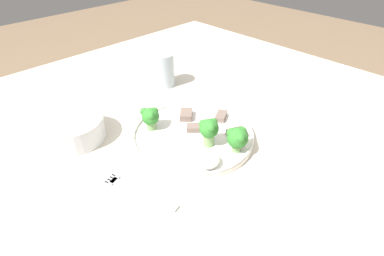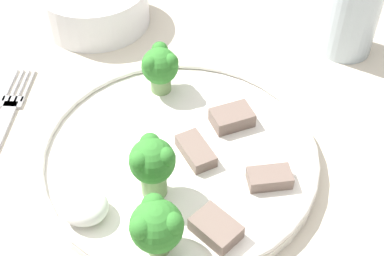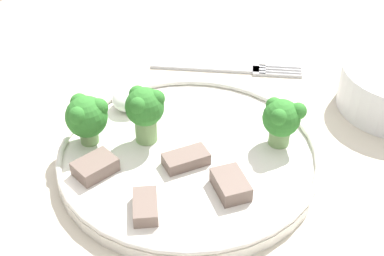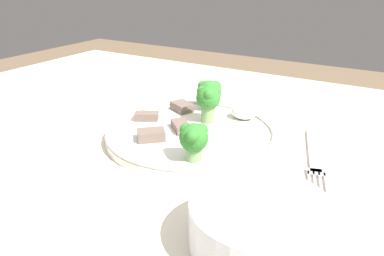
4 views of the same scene
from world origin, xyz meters
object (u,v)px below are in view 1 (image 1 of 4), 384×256
object	(u,v)px
dinner_plate	(193,135)
drinking_glass	(163,71)
cream_bowl	(73,129)
fork	(131,188)

from	to	relation	value
dinner_plate	drinking_glass	distance (m)	0.27
cream_bowl	dinner_plate	bearing A→B (deg)	-44.65
fork	drinking_glass	world-z (taller)	drinking_glass
cream_bowl	drinking_glass	size ratio (longest dim) A/B	1.41
drinking_glass	fork	bearing A→B (deg)	-138.82
cream_bowl	drinking_glass	distance (m)	0.31
fork	cream_bowl	world-z (taller)	cream_bowl
fork	drinking_glass	distance (m)	0.41
dinner_plate	cream_bowl	distance (m)	0.26
dinner_plate	fork	world-z (taller)	dinner_plate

